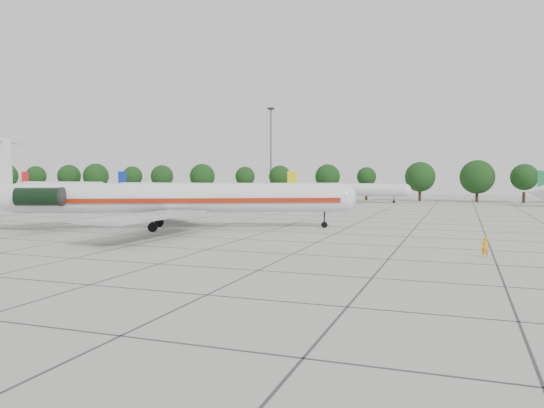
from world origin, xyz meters
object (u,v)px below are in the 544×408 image
(bg_airliner_a, at_px, (61,187))
(main_airliner, at_px, (162,198))
(ground_crew, at_px, (485,247))
(bg_airliner_b, at_px, (166,189))
(floodlight_mast, at_px, (271,147))
(bg_airliner_c, at_px, (345,190))

(bg_airliner_a, bearing_deg, main_airliner, -42.03)
(main_airliner, bearing_deg, ground_crew, -39.87)
(ground_crew, height_order, bg_airliner_b, bg_airliner_b)
(floodlight_mast, bearing_deg, main_airliner, -78.96)
(bg_airliner_a, bearing_deg, ground_crew, -34.89)
(bg_airliner_a, relative_size, bg_airliner_b, 1.00)
(main_airliner, relative_size, ground_crew, 26.44)
(ground_crew, bearing_deg, floodlight_mast, -64.23)
(bg_airliner_a, relative_size, floodlight_mast, 1.11)
(bg_airliner_b, xyz_separation_m, floodlight_mast, (19.60, 24.43, 11.37))
(main_airliner, xyz_separation_m, ground_crew, (36.49, -10.23, -3.04))
(ground_crew, height_order, bg_airliner_a, bg_airliner_a)
(ground_crew, height_order, bg_airliner_c, bg_airliner_c)
(bg_airliner_c, bearing_deg, floodlight_mast, 144.48)
(main_airliner, height_order, bg_airliner_a, main_airliner)
(ground_crew, xyz_separation_m, bg_airliner_a, (-111.12, 77.48, 2.06))
(bg_airliner_a, height_order, bg_airliner_c, same)
(ground_crew, relative_size, floodlight_mast, 0.07)
(ground_crew, distance_m, bg_airliner_c, 83.08)
(bg_airliner_c, bearing_deg, ground_crew, -70.33)
(bg_airliner_b, bearing_deg, bg_airliner_c, 8.04)
(ground_crew, bearing_deg, main_airliner, -18.85)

